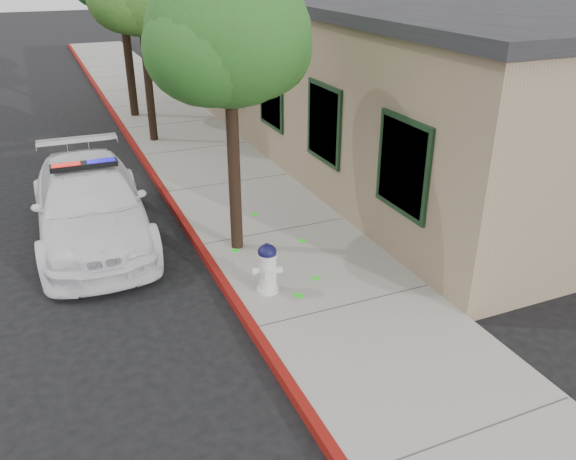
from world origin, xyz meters
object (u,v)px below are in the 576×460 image
at_px(street_tree_near, 229,42).
at_px(clapboard_building, 354,66).
at_px(fire_hydrant, 267,268).
at_px(police_car, 90,204).

bearing_deg(street_tree_near, clapboard_building, 46.75).
distance_m(fire_hydrant, street_tree_near, 3.74).
relative_size(clapboard_building, fire_hydrant, 24.01).
bearing_deg(street_tree_near, police_car, 143.70).
bearing_deg(fire_hydrant, police_car, 137.71).
height_order(clapboard_building, police_car, clapboard_building).
distance_m(police_car, street_tree_near, 4.37).
relative_size(clapboard_building, street_tree_near, 4.16).
distance_m(clapboard_building, street_tree_near, 8.91).
bearing_deg(fire_hydrant, street_tree_near, 101.52).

